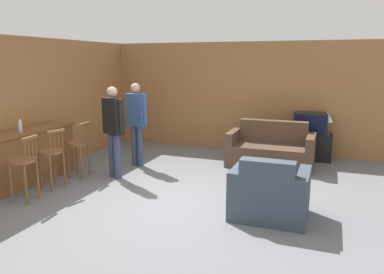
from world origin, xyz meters
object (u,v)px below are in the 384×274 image
(tv_unit, at_px, (309,146))
(person_by_window, at_px, (136,119))
(bar_chair_near, at_px, (24,166))
(table_lamp, at_px, (327,118))
(bar_chair_mid, at_px, (52,156))
(person_by_counter, at_px, (114,127))
(bottle, at_px, (20,125))
(book_on_table, at_px, (256,163))
(couch_far, at_px, (271,150))
(coffee_table, at_px, (260,168))
(armchair_near, at_px, (269,195))
(tv, at_px, (311,123))
(bar_chair_far, at_px, (79,147))

(tv_unit, bearing_deg, person_by_window, -151.42)
(bar_chair_near, height_order, person_by_window, person_by_window)
(table_lamp, bearing_deg, bar_chair_mid, -140.48)
(person_by_counter, bearing_deg, bottle, -139.51)
(book_on_table, height_order, table_lamp, table_lamp)
(couch_far, height_order, bottle, bottle)
(coffee_table, bearing_deg, table_lamp, 65.82)
(bottle, relative_size, table_lamp, 0.50)
(person_by_window, bearing_deg, book_on_table, -7.97)
(bar_chair_near, distance_m, armchair_near, 3.75)
(tv_unit, height_order, bottle, bottle)
(tv_unit, bearing_deg, couch_far, -130.50)
(table_lamp, distance_m, person_by_counter, 4.54)
(bottle, distance_m, person_by_counter, 1.57)
(bar_chair_mid, distance_m, book_on_table, 3.52)
(couch_far, height_order, coffee_table, couch_far)
(bar_chair_mid, bearing_deg, person_by_counter, 53.76)
(couch_far, bearing_deg, bar_chair_mid, -140.19)
(tv_unit, bearing_deg, tv, -90.00)
(couch_far, bearing_deg, coffee_table, -88.43)
(bar_chair_mid, bearing_deg, tv_unit, 41.81)
(bar_chair_mid, distance_m, bar_chair_far, 0.72)
(bar_chair_near, xyz_separation_m, bottle, (-0.53, 0.52, 0.53))
(tv_unit, distance_m, person_by_window, 3.86)
(bar_chair_far, relative_size, tv, 1.45)
(bar_chair_far, xyz_separation_m, person_by_counter, (0.66, 0.18, 0.40))
(bar_chair_mid, relative_size, couch_far, 0.60)
(couch_far, xyz_separation_m, coffee_table, (0.04, -1.42, 0.01))
(book_on_table, relative_size, person_by_counter, 0.15)
(couch_far, relative_size, book_on_table, 6.99)
(bar_chair_mid, distance_m, coffee_table, 3.57)
(couch_far, bearing_deg, bar_chair_far, -148.47)
(tv_unit, distance_m, bottle, 5.89)
(armchair_near, relative_size, tv_unit, 1.09)
(tv, distance_m, book_on_table, 2.34)
(tv_unit, xyz_separation_m, bottle, (-4.53, -3.69, 0.81))
(couch_far, xyz_separation_m, person_by_counter, (-2.61, -1.83, 0.64))
(bar_chair_mid, height_order, bottle, bottle)
(tv_unit, bearing_deg, table_lamp, 0.00)
(tv_unit, bearing_deg, armchair_near, -95.24)
(tv, distance_m, person_by_counter, 4.27)
(bar_chair_mid, height_order, armchair_near, bar_chair_mid)
(couch_far, bearing_deg, tv, 49.39)
(armchair_near, xyz_separation_m, person_by_window, (-3.01, 1.70, 0.66))
(bar_chair_far, relative_size, armchair_near, 1.00)
(bar_chair_mid, xyz_separation_m, tv_unit, (4.00, 3.58, -0.28))
(bar_chair_far, bearing_deg, coffee_table, 10.04)
(couch_far, relative_size, table_lamp, 3.36)
(coffee_table, height_order, tv_unit, tv_unit)
(armchair_near, xyz_separation_m, person_by_counter, (-3.01, 0.85, 0.63))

